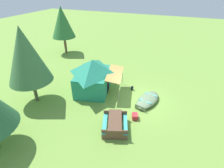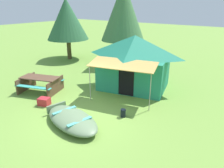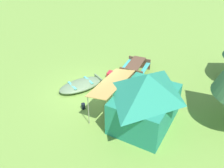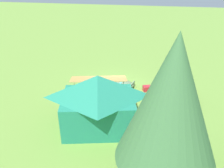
{
  "view_description": "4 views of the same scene",
  "coord_description": "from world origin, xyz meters",
  "px_view_note": "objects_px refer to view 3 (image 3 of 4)",
  "views": [
    {
      "loc": [
        -11.12,
        -2.19,
        8.02
      ],
      "look_at": [
        -0.16,
        2.25,
        1.06
      ],
      "focal_mm": 28.25,
      "sensor_mm": 36.0,
      "label": 1
    },
    {
      "loc": [
        5.18,
        -5.19,
        4.22
      ],
      "look_at": [
        -0.16,
        2.17,
        0.71
      ],
      "focal_mm": 33.58,
      "sensor_mm": 36.0,
      "label": 2
    },
    {
      "loc": [
        7.9,
        9.18,
        8.23
      ],
      "look_at": [
        -0.19,
        1.72,
        1.2
      ],
      "focal_mm": 40.07,
      "sensor_mm": 36.0,
      "label": 3
    },
    {
      "loc": [
        -2.44,
        12.8,
        6.9
      ],
      "look_at": [
        -0.2,
        1.4,
        1.09
      ],
      "focal_mm": 36.46,
      "sensor_mm": 36.0,
      "label": 4
    }
  ],
  "objects_px": {
    "canvas_cabin_tent": "(145,99)",
    "fuel_can": "(83,106)",
    "cooler_box": "(111,74)",
    "picnic_table": "(135,67)",
    "beached_rowboat": "(81,85)"
  },
  "relations": [
    {
      "from": "canvas_cabin_tent",
      "to": "fuel_can",
      "type": "distance_m",
      "value": 3.49
    },
    {
      "from": "cooler_box",
      "to": "picnic_table",
      "type": "bearing_deg",
      "value": 147.96
    },
    {
      "from": "picnic_table",
      "to": "cooler_box",
      "type": "relative_size",
      "value": 4.82
    },
    {
      "from": "beached_rowboat",
      "to": "picnic_table",
      "type": "distance_m",
      "value": 3.8
    },
    {
      "from": "beached_rowboat",
      "to": "cooler_box",
      "type": "height_order",
      "value": "beached_rowboat"
    },
    {
      "from": "cooler_box",
      "to": "beached_rowboat",
      "type": "bearing_deg",
      "value": -10.45
    },
    {
      "from": "picnic_table",
      "to": "cooler_box",
      "type": "xyz_separation_m",
      "value": [
        1.41,
        -0.88,
        -0.33
      ]
    },
    {
      "from": "beached_rowboat",
      "to": "picnic_table",
      "type": "height_order",
      "value": "picnic_table"
    },
    {
      "from": "fuel_can",
      "to": "canvas_cabin_tent",
      "type": "bearing_deg",
      "value": 113.39
    },
    {
      "from": "beached_rowboat",
      "to": "fuel_can",
      "type": "relative_size",
      "value": 8.99
    },
    {
      "from": "cooler_box",
      "to": "canvas_cabin_tent",
      "type": "bearing_deg",
      "value": 63.3
    },
    {
      "from": "beached_rowboat",
      "to": "picnic_table",
      "type": "bearing_deg",
      "value": 160.25
    },
    {
      "from": "cooler_box",
      "to": "fuel_can",
      "type": "relative_size",
      "value": 1.48
    },
    {
      "from": "beached_rowboat",
      "to": "cooler_box",
      "type": "xyz_separation_m",
      "value": [
        -2.16,
        0.4,
        -0.05
      ]
    },
    {
      "from": "beached_rowboat",
      "to": "canvas_cabin_tent",
      "type": "distance_m",
      "value": 4.73
    }
  ]
}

